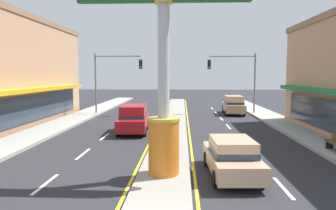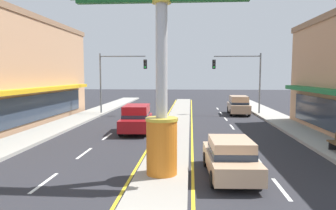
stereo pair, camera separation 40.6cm
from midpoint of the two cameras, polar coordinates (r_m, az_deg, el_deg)
median_strip at (r=24.45m, az=0.44°, el=-3.76°), size 2.08×52.00×0.14m
sidewalk_left at (r=24.54m, az=-21.28°, el=-4.06°), size 2.70×60.00×0.18m
sidewalk_right at (r=23.86m, az=22.43°, el=-4.37°), size 2.70×60.00×0.18m
lane_markings at (r=23.12m, az=0.31°, el=-4.46°), size 8.82×52.00×0.01m
district_sign at (r=11.91m, az=-1.80°, el=7.88°), size 7.07×1.27×8.39m
traffic_light_left_side at (r=31.77m, az=-10.52°, el=5.86°), size 4.86×0.46×6.20m
traffic_light_right_side at (r=32.13m, az=12.29°, el=5.82°), size 4.86×0.46×6.20m
suv_near_right_lane at (r=32.41m, az=11.61°, el=0.05°), size 2.08×4.66×1.90m
sedan_far_right_lane at (r=12.71m, az=10.72°, el=-9.30°), size 2.00×4.38×1.53m
suv_near_left_lane at (r=21.93m, az=-6.88°, el=-2.46°), size 2.15×4.69×1.90m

